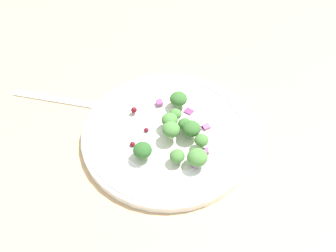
{
  "coord_description": "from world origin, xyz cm",
  "views": [
    {
      "loc": [
        34.9,
        -25.42,
        49.22
      ],
      "look_at": [
        1.96,
        -2.12,
        2.7
      ],
      "focal_mm": 44.77,
      "sensor_mm": 36.0,
      "label": 1
    }
  ],
  "objects_px": {
    "plate": "(168,134)",
    "broccoli_floret_0": "(176,114)",
    "broccoli_floret_2": "(171,130)",
    "fork": "(74,102)",
    "broccoli_floret_1": "(177,156)"
  },
  "relations": [
    {
      "from": "broccoli_floret_2",
      "to": "fork",
      "type": "height_order",
      "value": "broccoli_floret_2"
    },
    {
      "from": "plate",
      "to": "broccoli_floret_1",
      "type": "distance_m",
      "value": 0.06
    },
    {
      "from": "broccoli_floret_2",
      "to": "plate",
      "type": "bearing_deg",
      "value": 162.39
    },
    {
      "from": "broccoli_floret_0",
      "to": "fork",
      "type": "xyz_separation_m",
      "value": [
        -0.14,
        -0.11,
        -0.03
      ]
    },
    {
      "from": "broccoli_floret_2",
      "to": "fork",
      "type": "distance_m",
      "value": 0.18
    },
    {
      "from": "plate",
      "to": "broccoli_floret_2",
      "type": "xyz_separation_m",
      "value": [
        0.01,
        -0.0,
        0.03
      ]
    },
    {
      "from": "broccoli_floret_2",
      "to": "fork",
      "type": "bearing_deg",
      "value": -154.25
    },
    {
      "from": "broccoli_floret_0",
      "to": "fork",
      "type": "bearing_deg",
      "value": -142.26
    },
    {
      "from": "plate",
      "to": "broccoli_floret_2",
      "type": "relative_size",
      "value": 9.88
    },
    {
      "from": "broccoli_floret_2",
      "to": "fork",
      "type": "relative_size",
      "value": 0.18
    },
    {
      "from": "plate",
      "to": "broccoli_floret_1",
      "type": "relative_size",
      "value": 11.95
    },
    {
      "from": "plate",
      "to": "fork",
      "type": "height_order",
      "value": "plate"
    },
    {
      "from": "plate",
      "to": "broccoli_floret_0",
      "type": "height_order",
      "value": "broccoli_floret_0"
    },
    {
      "from": "broccoli_floret_0",
      "to": "broccoli_floret_1",
      "type": "distance_m",
      "value": 0.08
    },
    {
      "from": "broccoli_floret_0",
      "to": "broccoli_floret_2",
      "type": "relative_size",
      "value": 0.75
    }
  ]
}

